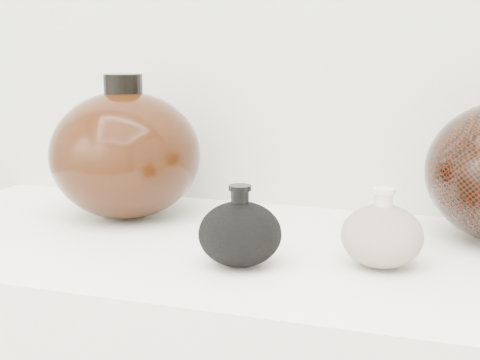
% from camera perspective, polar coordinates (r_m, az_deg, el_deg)
% --- Properties ---
extents(black_gourd_vase, '(0.13, 0.13, 0.11)m').
position_cam_1_polar(black_gourd_vase, '(0.86, -0.00, -4.56)').
color(black_gourd_vase, black).
rests_on(black_gourd_vase, display_counter).
extents(cream_gourd_vase, '(0.13, 0.13, 0.10)m').
position_cam_1_polar(cream_gourd_vase, '(0.87, 12.03, -4.63)').
color(cream_gourd_vase, '#C8B298').
rests_on(cream_gourd_vase, display_counter).
extents(left_round_pot, '(0.30, 0.30, 0.24)m').
position_cam_1_polar(left_round_pot, '(1.11, -9.75, 2.17)').
color(left_round_pot, black).
rests_on(left_round_pot, display_counter).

